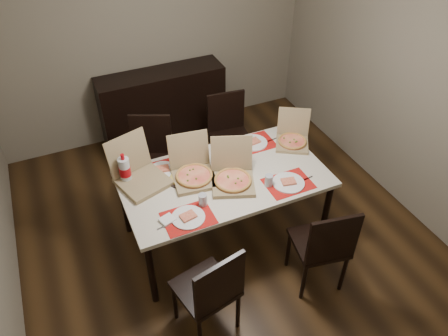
{
  "coord_description": "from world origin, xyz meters",
  "views": [
    {
      "loc": [
        -1.2,
        -2.73,
        3.25
      ],
      "look_at": [
        -0.01,
        -0.06,
        0.85
      ],
      "focal_mm": 35.0,
      "sensor_mm": 36.0,
      "label": 1
    }
  ],
  "objects": [
    {
      "name": "setting_near_left",
      "position": [
        -0.45,
        -0.38,
        0.77
      ],
      "size": [
        0.46,
        0.3,
        0.11
      ],
      "color": "red",
      "rests_on": "dining_table"
    },
    {
      "name": "chair_near_right",
      "position": [
        0.5,
        -0.92,
        0.51
      ],
      "size": [
        0.49,
        0.49,
        0.93
      ],
      "color": "black",
      "rests_on": "ground"
    },
    {
      "name": "napkin_loose",
      "position": [
        0.04,
        -0.18,
        0.76
      ],
      "size": [
        0.13,
        0.14,
        0.02
      ],
      "primitive_type": "cube",
      "rotation": [
        0.0,
        0.0,
        1.34
      ],
      "color": "white",
      "rests_on": "dining_table"
    },
    {
      "name": "faina_plate",
      "position": [
        -0.37,
        0.06,
        0.76
      ],
      "size": [
        0.25,
        0.25,
        0.03
      ],
      "color": "black",
      "rests_on": "dining_table"
    },
    {
      "name": "room_walls",
      "position": [
        0.0,
        0.43,
        1.73
      ],
      "size": [
        3.84,
        4.02,
        2.62
      ],
      "color": "gray",
      "rests_on": "ground"
    },
    {
      "name": "pizza_box_extra",
      "position": [
        -0.26,
        0.04,
        0.81
      ],
      "size": [
        0.41,
        0.44,
        0.36
      ],
      "color": "#8E7852",
      "rests_on": "dining_table"
    },
    {
      "name": "dining_table",
      "position": [
        -0.01,
        -0.06,
        0.68
      ],
      "size": [
        1.8,
        1.0,
        0.75
      ],
      "color": "beige",
      "rests_on": "ground"
    },
    {
      "name": "sideboard",
      "position": [
        0.0,
        1.78,
        0.45
      ],
      "size": [
        1.5,
        0.4,
        0.9
      ],
      "primitive_type": "cube",
      "color": "black",
      "rests_on": "ground"
    },
    {
      "name": "setting_near_right",
      "position": [
        0.42,
        -0.36,
        0.77
      ],
      "size": [
        0.45,
        0.3,
        0.11
      ],
      "color": "red",
      "rests_on": "dining_table"
    },
    {
      "name": "setting_far_left",
      "position": [
        -0.44,
        0.24,
        0.77
      ],
      "size": [
        0.47,
        0.3,
        0.11
      ],
      "color": "red",
      "rests_on": "dining_table"
    },
    {
      "name": "setting_far_right",
      "position": [
        0.41,
        0.27,
        0.77
      ],
      "size": [
        0.46,
        0.3,
        0.11
      ],
      "color": "red",
      "rests_on": "dining_table"
    },
    {
      "name": "dip_bowl",
      "position": [
        0.02,
        0.14,
        0.76
      ],
      "size": [
        0.11,
        0.11,
        0.02
      ],
      "primitive_type": "imported",
      "rotation": [
        0.0,
        0.0,
        -0.08
      ],
      "color": "white",
      "rests_on": "dining_table"
    },
    {
      "name": "pizza_box_center",
      "position": [
        0.03,
        -0.16,
        0.81
      ],
      "size": [
        0.48,
        0.5,
        0.36
      ],
      "color": "#8E7852",
      "rests_on": "dining_table"
    },
    {
      "name": "chair_far_right",
      "position": [
        0.47,
        0.87,
        0.51
      ],
      "size": [
        0.46,
        0.46,
        0.93
      ],
      "color": "black",
      "rests_on": "ground"
    },
    {
      "name": "chair_far_left",
      "position": [
        -0.44,
        0.8,
        0.51
      ],
      "size": [
        0.56,
        0.56,
        0.93
      ],
      "color": "black",
      "rests_on": "ground"
    },
    {
      "name": "ground",
      "position": [
        0.0,
        0.0,
        -0.01
      ],
      "size": [
        3.8,
        4.0,
        0.02
      ],
      "primitive_type": "cube",
      "color": "#3B2612",
      "rests_on": "ground"
    },
    {
      "name": "pizza_box_right",
      "position": [
        0.8,
        0.13,
        0.8
      ],
      "size": [
        0.44,
        0.45,
        0.31
      ],
      "color": "#8E7852",
      "rests_on": "dining_table"
    },
    {
      "name": "pizza_box_left",
      "position": [
        -0.7,
        0.18,
        0.81
      ],
      "size": [
        0.5,
        0.53,
        0.39
      ],
      "color": "#8E7852",
      "rests_on": "dining_table"
    },
    {
      "name": "chair_near_left",
      "position": [
        -0.51,
        -0.94,
        0.51
      ],
      "size": [
        0.5,
        0.5,
        0.93
      ],
      "color": "black",
      "rests_on": "ground"
    },
    {
      "name": "soda_bottle",
      "position": [
        -0.81,
        0.23,
        0.88
      ],
      "size": [
        0.1,
        0.1,
        0.3
      ],
      "color": "silver",
      "rests_on": "dining_table"
    }
  ]
}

